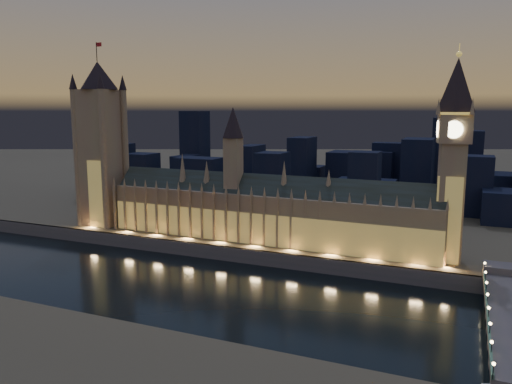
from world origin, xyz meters
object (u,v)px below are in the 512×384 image
at_px(palace_of_westminster, 263,210).
at_px(victoria_tower, 101,136).
at_px(elizabeth_tower, 453,143).
at_px(westminster_bridge, 510,321).

relative_size(palace_of_westminster, victoria_tower, 1.69).
bearing_deg(elizabeth_tower, victoria_tower, -180.00).
bearing_deg(westminster_bridge, elizabeth_tower, 111.15).
height_order(palace_of_westminster, westminster_bridge, palace_of_westminster).
height_order(victoria_tower, westminster_bridge, victoria_tower).
distance_m(elizabeth_tower, westminster_bridge, 93.56).
bearing_deg(victoria_tower, elizabeth_tower, 0.00).
bearing_deg(victoria_tower, palace_of_westminster, -0.09).
height_order(victoria_tower, elizabeth_tower, victoria_tower).
bearing_deg(elizabeth_tower, westminster_bridge, -68.85).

